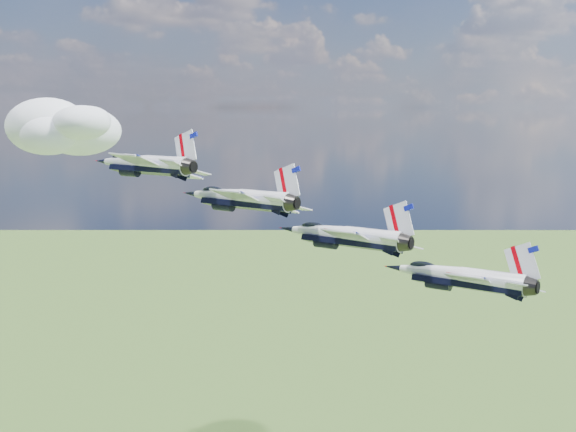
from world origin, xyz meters
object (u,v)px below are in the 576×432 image
jet_1 (237,198)px  jet_2 (341,235)px  jet_3 (456,276)px  jet_0 (142,164)px

jet_1 → jet_2: size_ratio=1.00×
jet_1 → jet_3: jet_1 is taller
jet_0 → jet_1: 12.96m
jet_2 → jet_3: jet_2 is taller
jet_1 → jet_2: bearing=-75.0°
jet_2 → jet_3: bearing=-75.0°
jet_1 → jet_0: bearing=105.0°
jet_0 → jet_1: jet_0 is taller
jet_0 → jet_1: bearing=-75.0°
jet_1 → jet_2: jet_1 is taller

